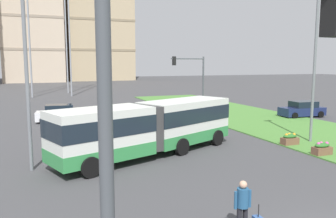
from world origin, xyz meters
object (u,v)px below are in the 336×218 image
(articulated_bus, at_px, (150,127))
(pedestrian_crossing, at_px, (243,204))
(car_white_van, at_px, (61,114))
(flower_planter_2, at_px, (322,148))
(traffic_light_far_right, at_px, (193,77))
(apartment_tower_westcentre, at_px, (31,6))
(streetlight_median, at_px, (315,61))
(flower_planter_3, at_px, (290,139))
(streetlight_left, at_px, (26,61))
(car_navy_sedan, at_px, (302,109))
(traffic_light_near_left, at_px, (197,140))

(articulated_bus, distance_m, pedestrian_crossing, 9.91)
(car_white_van, height_order, flower_planter_2, car_white_van)
(traffic_light_far_right, xyz_separation_m, apartment_tower_westcentre, (-13.44, 81.59, 18.10))
(car_white_van, height_order, streetlight_median, streetlight_median)
(flower_planter_2, height_order, flower_planter_3, same)
(car_white_van, distance_m, streetlight_left, 15.31)
(car_navy_sedan, xyz_separation_m, flower_planter_3, (-9.44, -9.06, -0.33))
(flower_planter_3, bearing_deg, streetlight_left, 177.82)
(car_white_van, bearing_deg, streetlight_median, -44.62)
(streetlight_median, bearing_deg, articulated_bus, 174.91)
(flower_planter_3, relative_size, streetlight_median, 0.11)
(car_navy_sedan, height_order, traffic_light_near_left, traffic_light_near_left)
(car_navy_sedan, bearing_deg, articulated_bus, -156.95)
(articulated_bus, bearing_deg, car_navy_sedan, 23.05)
(traffic_light_far_right, relative_size, streetlight_left, 0.60)
(car_white_van, xyz_separation_m, traffic_light_near_left, (-0.38, -28.51, 3.61))
(car_white_van, height_order, apartment_tower_westcentre, apartment_tower_westcentre)
(articulated_bus, relative_size, streetlight_left, 1.19)
(car_white_van, xyz_separation_m, traffic_light_far_right, (11.61, -3.51, 3.29))
(streetlight_median, xyz_separation_m, apartment_tower_westcentre, (-16.80, 92.86, 16.74))
(car_navy_sedan, relative_size, streetlight_median, 0.46)
(flower_planter_2, height_order, streetlight_median, streetlight_median)
(traffic_light_near_left, distance_m, streetlight_left, 14.33)
(flower_planter_3, relative_size, apartment_tower_westcentre, 0.02)
(flower_planter_3, height_order, streetlight_median, streetlight_median)
(traffic_light_far_right, distance_m, streetlight_left, 17.83)
(car_navy_sedan, relative_size, flower_planter_3, 4.11)
(streetlight_left, distance_m, apartment_tower_westcentre, 93.95)
(car_navy_sedan, distance_m, streetlight_left, 26.78)
(pedestrian_crossing, relative_size, apartment_tower_westcentre, 0.04)
(streetlight_median, bearing_deg, streetlight_left, 178.65)
(car_navy_sedan, distance_m, flower_planter_2, 15.05)
(traffic_light_near_left, bearing_deg, apartment_tower_westcentre, 90.78)
(traffic_light_near_left, distance_m, traffic_light_far_right, 27.73)
(articulated_bus, xyz_separation_m, traffic_light_far_right, (7.66, 10.29, 2.39))
(car_navy_sedan, bearing_deg, flower_planter_2, -128.86)
(car_white_van, bearing_deg, traffic_light_far_right, -16.83)
(traffic_light_far_right, relative_size, apartment_tower_westcentre, 0.13)
(traffic_light_near_left, bearing_deg, car_white_van, 89.24)
(streetlight_median, bearing_deg, traffic_light_far_right, 106.62)
(articulated_bus, distance_m, flower_planter_2, 9.97)
(pedestrian_crossing, xyz_separation_m, streetlight_left, (-6.08, 9.31, 4.41))
(pedestrian_crossing, xyz_separation_m, apartment_tower_westcentre, (-5.44, 101.76, 21.14))
(articulated_bus, distance_m, apartment_tower_westcentre, 94.31)
(flower_planter_2, xyz_separation_m, streetlight_median, (1.90, 2.83, 4.98))
(car_navy_sedan, bearing_deg, car_white_van, 165.32)
(traffic_light_near_left, bearing_deg, articulated_bus, 73.60)
(car_white_van, relative_size, flower_planter_3, 4.16)
(articulated_bus, xyz_separation_m, car_white_van, (-3.95, 13.80, -0.90))
(streetlight_left, xyz_separation_m, streetlight_median, (17.44, -0.41, -0.01))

